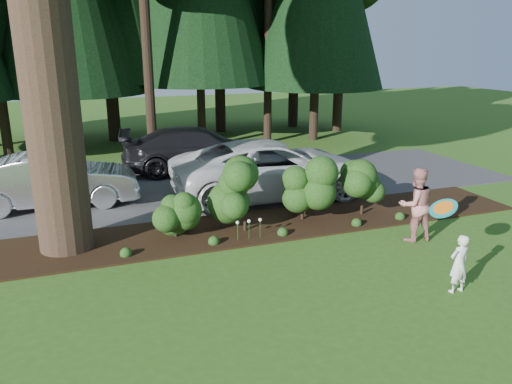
{
  "coord_description": "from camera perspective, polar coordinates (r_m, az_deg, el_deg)",
  "views": [
    {
      "loc": [
        -4.18,
        -8.66,
        4.74
      ],
      "look_at": [
        -0.16,
        2.27,
        1.3
      ],
      "focal_mm": 35.0,
      "sensor_mm": 36.0,
      "label": 1
    }
  ],
  "objects": [
    {
      "name": "car_dark_suv",
      "position": [
        19.37,
        -6.59,
        4.83
      ],
      "size": [
        6.08,
        3.08,
        1.69
      ],
      "primitive_type": "imported",
      "rotation": [
        0.0,
        0.0,
        1.44
      ],
      "color": "black",
      "rests_on": "driveway"
    },
    {
      "name": "mulch_bed",
      "position": [
        13.47,
        -0.8,
        -4.03
      ],
      "size": [
        16.0,
        2.5,
        0.05
      ],
      "primitive_type": "cube",
      "color": "black",
      "rests_on": "ground"
    },
    {
      "name": "car_white_suv",
      "position": [
        16.03,
        1.93,
        2.71
      ],
      "size": [
        6.59,
        3.16,
        1.81
      ],
      "primitive_type": "imported",
      "rotation": [
        0.0,
        0.0,
        1.55
      ],
      "color": "silver",
      "rests_on": "driveway"
    },
    {
      "name": "child",
      "position": [
        10.69,
        22.17,
        -7.6
      ],
      "size": [
        0.46,
        0.32,
        1.21
      ],
      "primitive_type": "imported",
      "rotation": [
        0.0,
        0.0,
        3.21
      ],
      "color": "white",
      "rests_on": "ground"
    },
    {
      "name": "ground",
      "position": [
        10.72,
        5.07,
        -9.86
      ],
      "size": [
        80.0,
        80.0,
        0.0
      ],
      "primitive_type": "plane",
      "color": "#2F5819",
      "rests_on": "ground"
    },
    {
      "name": "car_silver_wagon",
      "position": [
        16.15,
        -22.12,
        1.23
      ],
      "size": [
        4.95,
        1.89,
        1.61
      ],
      "primitive_type": "imported",
      "rotation": [
        0.0,
        0.0,
        1.53
      ],
      "color": "silver",
      "rests_on": "driveway"
    },
    {
      "name": "shrub_row",
      "position": [
        13.38,
        2.45,
        -0.64
      ],
      "size": [
        6.53,
        1.6,
        1.61
      ],
      "color": "#1B3811",
      "rests_on": "ground"
    },
    {
      "name": "lily_cluster",
      "position": [
        12.46,
        -0.81,
        -3.46
      ],
      "size": [
        0.69,
        0.09,
        0.57
      ],
      "color": "#1B3811",
      "rests_on": "ground"
    },
    {
      "name": "driveway",
      "position": [
        17.35,
        -5.47,
        0.57
      ],
      "size": [
        22.0,
        6.0,
        0.03
      ],
      "primitive_type": "cube",
      "color": "#38383A",
      "rests_on": "ground"
    },
    {
      "name": "adult",
      "position": [
        12.99,
        17.77,
        -1.39
      ],
      "size": [
        0.96,
        0.78,
        1.87
      ],
      "primitive_type": "imported",
      "rotation": [
        0.0,
        0.0,
        3.06
      ],
      "color": "#B11721",
      "rests_on": "ground"
    },
    {
      "name": "frisbee",
      "position": [
        10.24,
        20.63,
        -1.74
      ],
      "size": [
        0.5,
        0.54,
        0.32
      ],
      "color": "#178380",
      "rests_on": "ground"
    }
  ]
}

